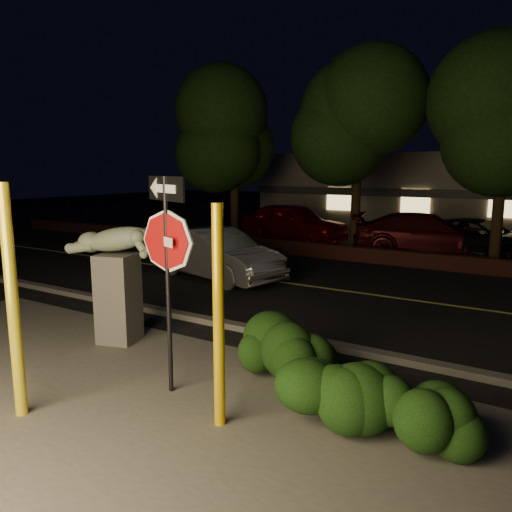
{
  "coord_description": "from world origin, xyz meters",
  "views": [
    {
      "loc": [
        4.45,
        -5.03,
        3.18
      ],
      "look_at": [
        -0.35,
        2.6,
        1.6
      ],
      "focal_mm": 35.0,
      "sensor_mm": 36.0,
      "label": 1
    }
  ],
  "objects": [
    {
      "name": "sculpture",
      "position": [
        -2.38,
        1.15,
        1.37
      ],
      "size": [
        2.07,
        1.09,
        2.22
      ],
      "rotation": [
        0.0,
        0.0,
        0.29
      ],
      "color": "#4C4944",
      "rests_on": "ground"
    },
    {
      "name": "ground",
      "position": [
        0.0,
        10.0,
        0.0
      ],
      "size": [
        90.0,
        90.0,
        0.0
      ],
      "primitive_type": "plane",
      "color": "black",
      "rests_on": "ground"
    },
    {
      "name": "signpost",
      "position": [
        -0.18,
        0.04,
        2.19
      ],
      "size": [
        0.98,
        0.43,
        3.08
      ],
      "rotation": [
        0.0,
        0.0,
        -0.39
      ],
      "color": "black",
      "rests_on": "ground"
    },
    {
      "name": "parked_car_red",
      "position": [
        -5.84,
        14.38,
        0.85
      ],
      "size": [
        5.21,
        2.56,
        1.71
      ],
      "primitive_type": "imported",
      "rotation": [
        0.0,
        0.0,
        1.46
      ],
      "color": "maroon",
      "rests_on": "ground"
    },
    {
      "name": "yellow_pole_right",
      "position": [
        0.98,
        -0.36,
        1.4
      ],
      "size": [
        0.14,
        0.14,
        2.79
      ],
      "primitive_type": "cylinder",
      "color": "#E4B10A",
      "rests_on": "ground"
    },
    {
      "name": "hedge_right",
      "position": [
        2.39,
        0.35,
        0.57
      ],
      "size": [
        1.88,
        1.25,
        1.13
      ],
      "primitive_type": "ellipsoid",
      "rotation": [
        0.0,
        0.0,
        -0.2
      ],
      "color": "black",
      "rests_on": "ground"
    },
    {
      "name": "parking_lot",
      "position": [
        0.0,
        17.0,
        0.01
      ],
      "size": [
        40.0,
        12.0,
        0.01
      ],
      "primitive_type": "cube",
      "color": "black",
      "rests_on": "ground"
    },
    {
      "name": "patio",
      "position": [
        0.0,
        -1.0,
        0.01
      ],
      "size": [
        14.0,
        6.0,
        0.02
      ],
      "primitive_type": "cube",
      "color": "#4C4944",
      "rests_on": "ground"
    },
    {
      "name": "tree_far_b",
      "position": [
        -2.5,
        13.2,
        6.05
      ],
      "size": [
        5.2,
        5.2,
        8.41
      ],
      "color": "black",
      "rests_on": "ground"
    },
    {
      "name": "road",
      "position": [
        0.0,
        7.0,
        0.01
      ],
      "size": [
        80.0,
        8.0,
        0.01
      ],
      "primitive_type": "cube",
      "color": "black",
      "rests_on": "ground"
    },
    {
      "name": "parked_car_dark",
      "position": [
        1.79,
        14.21,
        0.71
      ],
      "size": [
        5.42,
        3.23,
        1.41
      ],
      "primitive_type": "imported",
      "rotation": [
        0.0,
        0.0,
        1.39
      ],
      "color": "black",
      "rests_on": "ground"
    },
    {
      "name": "tree_far_a",
      "position": [
        -8.0,
        13.0,
        5.34
      ],
      "size": [
        4.6,
        4.6,
        7.43
      ],
      "color": "black",
      "rests_on": "ground"
    },
    {
      "name": "building",
      "position": [
        0.0,
        24.99,
        2.0
      ],
      "size": [
        22.0,
        10.2,
        4.0
      ],
      "color": "#6A6055",
      "rests_on": "ground"
    },
    {
      "name": "curb",
      "position": [
        0.0,
        2.9,
        0.06
      ],
      "size": [
        80.0,
        0.25,
        0.12
      ],
      "primitive_type": "cube",
      "color": "#4C4944",
      "rests_on": "ground"
    },
    {
      "name": "silver_sedan",
      "position": [
        -4.13,
        6.46,
        0.73
      ],
      "size": [
        4.66,
        2.54,
        1.45
      ],
      "primitive_type": "imported",
      "rotation": [
        0.0,
        0.0,
        1.33
      ],
      "color": "silver",
      "rests_on": "ground"
    },
    {
      "name": "lane_marking",
      "position": [
        0.0,
        7.0,
        0.02
      ],
      "size": [
        80.0,
        0.12,
        0.0
      ],
      "primitive_type": "cube",
      "color": "#B6B749",
      "rests_on": "road"
    },
    {
      "name": "brick_wall",
      "position": [
        0.0,
        11.3,
        0.25
      ],
      "size": [
        40.0,
        0.35,
        0.5
      ],
      "primitive_type": "cube",
      "color": "#4C2118",
      "rests_on": "ground"
    },
    {
      "name": "parked_car_darkred",
      "position": [
        0.08,
        13.83,
        0.78
      ],
      "size": [
        5.77,
        3.52,
        1.56
      ],
      "primitive_type": "imported",
      "rotation": [
        0.0,
        0.0,
        1.84
      ],
      "color": "#400D12",
      "rests_on": "ground"
    },
    {
      "name": "tree_far_c",
      "position": [
        2.5,
        12.8,
        5.66
      ],
      "size": [
        4.8,
        4.8,
        7.84
      ],
      "color": "black",
      "rests_on": "ground"
    },
    {
      "name": "hedge_far_right",
      "position": [
        3.37,
        0.42,
        0.44
      ],
      "size": [
        1.36,
        0.94,
        0.88
      ],
      "primitive_type": "ellipsoid",
      "rotation": [
        0.0,
        0.0,
        -0.12
      ],
      "color": "black",
      "rests_on": "ground"
    },
    {
      "name": "hedge_center",
      "position": [
        0.81,
        1.34,
        0.51
      ],
      "size": [
        2.03,
        1.05,
        1.03
      ],
      "primitive_type": "ellipsoid",
      "rotation": [
        0.0,
        0.0,
        0.06
      ],
      "color": "black",
      "rests_on": "ground"
    },
    {
      "name": "yellow_pole_left",
      "position": [
        -1.37,
        -1.53,
        1.51
      ],
      "size": [
        0.15,
        0.15,
        3.03
      ],
      "primitive_type": "cylinder",
      "color": "yellow",
      "rests_on": "ground"
    }
  ]
}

